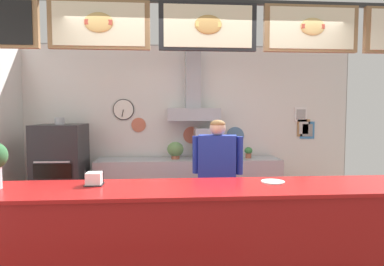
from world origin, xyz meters
The scene contains 10 objects.
back_wall_assembly centered at (0.01, 2.45, 1.47)m, with size 5.50×2.71×2.77m.
service_counter centered at (0.00, -0.23, 0.52)m, with size 4.88×0.71×1.04m.
back_prep_counter centered at (-0.03, 2.21, 0.45)m, with size 2.90×0.56×0.92m.
pizza_oven centered at (-1.93, 1.94, 0.74)m, with size 0.68×0.73×1.58m.
shop_worker centered at (0.24, 0.95, 0.84)m, with size 0.60×0.31×1.57m.
espresso_machine centered at (0.28, 2.19, 1.16)m, with size 0.44×0.48×0.49m.
potted_basil centered at (-0.24, 2.21, 1.06)m, with size 0.26×0.26×0.27m.
potted_thyme centered at (0.94, 2.21, 1.02)m, with size 0.13×0.13×0.18m.
condiment_plate centered at (0.58, -0.13, 1.05)m, with size 0.21×0.21×0.01m.
napkin_holder centered at (-1.00, -0.11, 1.09)m, with size 0.16×0.15×0.13m.
Camera 1 is at (-0.37, -3.00, 1.69)m, focal length 30.99 mm.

